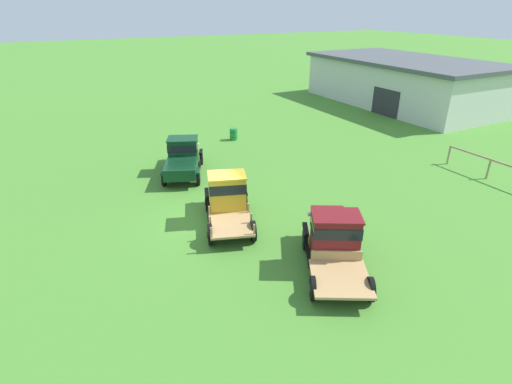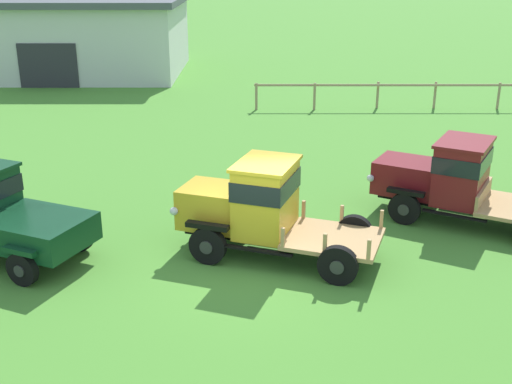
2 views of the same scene
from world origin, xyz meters
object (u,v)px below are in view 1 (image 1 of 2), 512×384
(farm_shed, at_px, (403,81))
(vintage_truck_midrow_center, at_px, (334,236))
(vintage_truck_foreground_near, at_px, (183,156))
(vintage_truck_second_in_line, at_px, (227,195))
(oil_drum_beside_row, at_px, (234,134))

(farm_shed, xyz_separation_m, vintage_truck_midrow_center, (19.47, -23.73, -1.10))
(vintage_truck_foreground_near, distance_m, vintage_truck_second_in_line, 6.48)
(vintage_truck_foreground_near, height_order, vintage_truck_midrow_center, vintage_truck_midrow_center)
(vintage_truck_foreground_near, height_order, oil_drum_beside_row, vintage_truck_foreground_near)
(vintage_truck_second_in_line, height_order, oil_drum_beside_row, vintage_truck_second_in_line)
(farm_shed, xyz_separation_m, vintage_truck_foreground_near, (7.75, -25.97, -1.20))
(vintage_truck_foreground_near, bearing_deg, oil_drum_beside_row, 130.21)
(farm_shed, height_order, vintage_truck_second_in_line, farm_shed)
(vintage_truck_foreground_near, relative_size, vintage_truck_midrow_center, 1.01)
(vintage_truck_second_in_line, xyz_separation_m, vintage_truck_midrow_center, (5.24, 2.21, -0.05))
(vintage_truck_foreground_near, height_order, vintage_truck_second_in_line, vintage_truck_second_in_line)
(vintage_truck_midrow_center, height_order, oil_drum_beside_row, vintage_truck_midrow_center)
(farm_shed, relative_size, vintage_truck_midrow_center, 3.65)
(vintage_truck_foreground_near, xyz_separation_m, vintage_truck_midrow_center, (11.73, 2.23, 0.10))
(farm_shed, height_order, vintage_truck_midrow_center, farm_shed)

